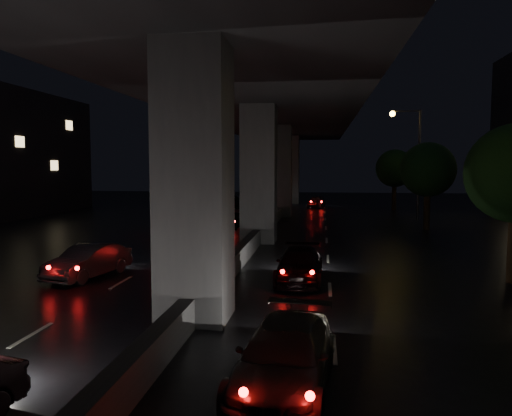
# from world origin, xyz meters

# --- Properties ---
(ground) EXTENTS (120.00, 120.00, 0.00)m
(ground) POSITION_xyz_m (0.00, 0.00, 0.00)
(ground) COLOR black
(ground) RESTS_ON ground
(viaduct) EXTENTS (12.00, 80.00, 10.50)m
(viaduct) POSITION_xyz_m (0.00, 5.00, 8.34)
(viaduct) COLOR #39383B
(viaduct) RESTS_ON ground
(median_barrier) EXTENTS (0.45, 70.00, 0.85)m
(median_barrier) POSITION_xyz_m (0.00, 5.00, 0.42)
(median_barrier) COLOR #39383B
(median_barrier) RESTS_ON ground
(tree_c) EXTENTS (3.80, 3.80, 6.12)m
(tree_c) POSITION_xyz_m (11.00, 12.00, 4.20)
(tree_c) COLOR black
(tree_c) RESTS_ON ground
(tree_d) EXTENTS (3.80, 3.80, 6.12)m
(tree_d) POSITION_xyz_m (11.00, 28.00, 4.20)
(tree_d) COLOR black
(tree_d) RESTS_ON ground
(streetlight_far) EXTENTS (2.52, 0.44, 9.00)m
(streetlight_far) POSITION_xyz_m (10.97, 18.00, 5.66)
(streetlight_far) COLOR #2D2D33
(streetlight_far) RESTS_ON ground
(car_2) EXTENTS (2.26, 4.68, 1.31)m
(car_2) POSITION_xyz_m (2.96, -14.27, 0.66)
(car_2) COLOR #49463F
(car_2) RESTS_ON ground
(car_3) EXTENTS (1.82, 4.35, 1.26)m
(car_3) POSITION_xyz_m (2.83, -4.77, 0.63)
(car_3) COLOR black
(car_3) RESTS_ON ground
(car_4) EXTENTS (2.29, 4.27, 1.34)m
(car_4) POSITION_xyz_m (-5.66, -5.28, 0.67)
(car_4) COLOR black
(car_4) RESTS_ON ground
(car_5) EXTENTS (1.19, 3.32, 1.09)m
(car_5) POSITION_xyz_m (-2.66, -1.86, 0.55)
(car_5) COLOR #232326
(car_5) RESTS_ON ground
(car_6) EXTENTS (1.38, 3.38, 1.15)m
(car_6) POSITION_xyz_m (-6.02, 8.01, 0.57)
(car_6) COLOR black
(car_6) RESTS_ON ground
(car_7) EXTENTS (2.19, 4.59, 1.29)m
(car_7) POSITION_xyz_m (-6.31, 11.01, 0.65)
(car_7) COLOR black
(car_7) RESTS_ON ground
(car_8) EXTENTS (1.86, 3.63, 1.18)m
(car_8) POSITION_xyz_m (-2.72, 11.03, 0.59)
(car_8) COLOR black
(car_8) RESTS_ON ground
(car_9) EXTENTS (1.40, 3.30, 1.06)m
(car_9) POSITION_xyz_m (-2.70, 19.37, 0.53)
(car_9) COLOR #49463F
(car_9) RESTS_ON ground
(car_10) EXTENTS (2.45, 4.69, 1.26)m
(car_10) POSITION_xyz_m (-2.54, 27.49, 0.63)
(car_10) COLOR black
(car_10) RESTS_ON ground
(car_11) EXTENTS (2.55, 4.85, 1.30)m
(car_11) POSITION_xyz_m (-6.01, 28.16, 0.65)
(car_11) COLOR black
(car_11) RESTS_ON ground
(car_12) EXTENTS (2.20, 4.01, 1.29)m
(car_12) POSITION_xyz_m (3.14, 29.65, 0.65)
(car_12) COLOR #4B4C52
(car_12) RESTS_ON ground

